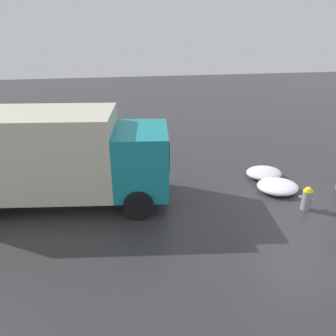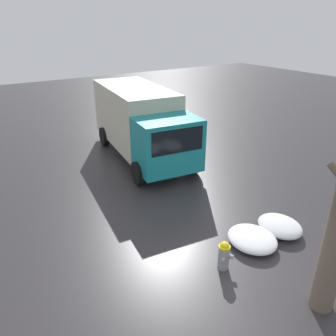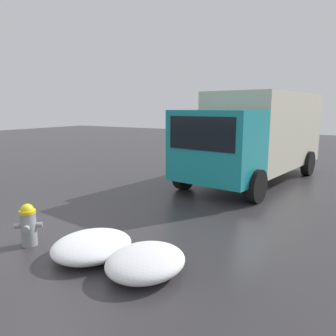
% 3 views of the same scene
% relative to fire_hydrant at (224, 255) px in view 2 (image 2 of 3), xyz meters
% --- Properties ---
extents(ground_plane, '(60.00, 60.00, 0.00)m').
position_rel_fire_hydrant_xyz_m(ground_plane, '(0.00, 0.00, -0.40)').
color(ground_plane, '#333033').
extents(fire_hydrant, '(0.41, 0.41, 0.79)m').
position_rel_fire_hydrant_xyz_m(fire_hydrant, '(0.00, 0.00, 0.00)').
color(fire_hydrant, gray).
rests_on(fire_hydrant, ground_plane).
extents(delivery_truck, '(7.08, 3.29, 2.99)m').
position_rel_fire_hydrant_xyz_m(delivery_truck, '(7.68, -1.87, 1.23)').
color(delivery_truck, teal).
rests_on(delivery_truck, ground_plane).
extents(snow_pile_by_hydrant, '(1.33, 1.15, 0.38)m').
position_rel_fire_hydrant_xyz_m(snow_pile_by_hydrant, '(0.27, -2.42, -0.21)').
color(snow_pile_by_hydrant, white).
rests_on(snow_pile_by_hydrant, ground_plane).
extents(snow_pile_curbside, '(1.42, 1.27, 0.37)m').
position_rel_fire_hydrant_xyz_m(snow_pile_curbside, '(0.28, -1.30, -0.22)').
color(snow_pile_curbside, white).
rests_on(snow_pile_curbside, ground_plane).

